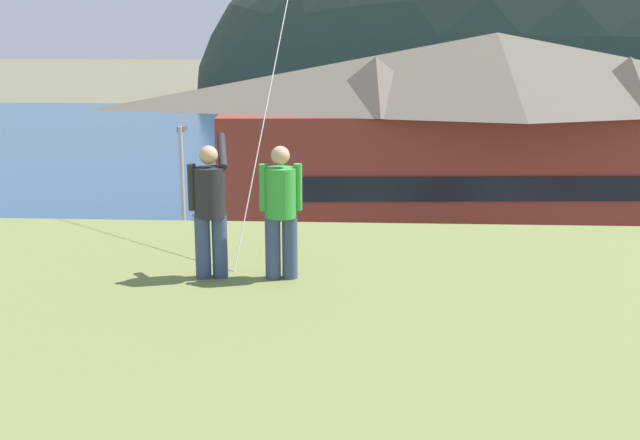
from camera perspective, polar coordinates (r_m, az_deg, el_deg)
The scene contains 14 objects.
parking_lot_pad at distance 25.65m, azimuth -0.66°, elevation -10.89°, with size 40.00×20.00×0.10m, color gray.
bay_water at distance 79.07m, azimuth 1.99°, elevation 5.63°, with size 360.00×84.00×0.03m, color navy.
far_hill_west_ridge at distance 136.65m, azimuth 19.99°, elevation 8.08°, with size 133.00×62.28×73.32m, color #2D3D33.
harbor_lodge at distance 39.68m, azimuth 12.28°, elevation 5.78°, with size 28.14×10.68×10.56m.
wharf_dock at distance 50.69m, azimuth -1.56°, elevation 1.68°, with size 3.20×11.09×0.70m.
moored_boat_wharfside at distance 52.28m, azimuth -5.32°, elevation 2.40°, with size 2.77×7.57×2.16m.
moored_boat_outer_mooring at distance 52.10m, azimuth 2.18°, elevation 2.41°, with size 2.42×6.10×2.16m.
moored_boat_inner_slip at distance 48.77m, azimuth -6.14°, elevation 1.59°, with size 2.79×8.42×2.16m.
parked_car_front_row_end at distance 27.54m, azimuth 14.63°, elevation -7.32°, with size 4.34×2.33×1.82m.
parked_car_front_row_silver at distance 21.05m, azimuth 0.71°, elevation -13.52°, with size 4.30×2.25×1.82m.
parked_car_front_row_red at distance 27.16m, azimuth -6.44°, elevation -7.25°, with size 4.27×2.20×1.82m.
parking_light_pole at distance 30.36m, azimuth -9.77°, elevation 0.97°, with size 0.24×0.78×7.09m.
person_kite_flyer at distance 10.32m, azimuth -7.90°, elevation 0.97°, with size 0.52×0.70×1.86m.
person_companion at distance 10.20m, azimuth -2.82°, elevation 0.85°, with size 0.55×0.40×1.74m.
Camera 1 is at (1.58, -18.35, 10.57)m, focal length 44.61 mm.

